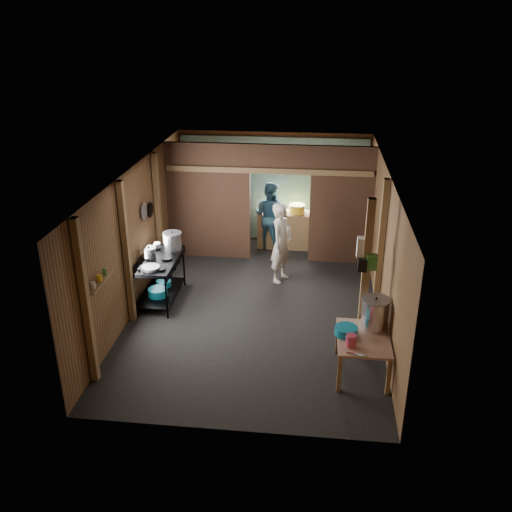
# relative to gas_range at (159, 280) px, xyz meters

# --- Properties ---
(floor) EXTENTS (4.50, 7.00, 0.00)m
(floor) POSITION_rel_gas_range_xyz_m (1.88, 0.02, -0.43)
(floor) COLOR black
(floor) RESTS_ON ground
(ceiling) EXTENTS (4.50, 7.00, 0.00)m
(ceiling) POSITION_rel_gas_range_xyz_m (1.88, 0.02, 2.17)
(ceiling) COLOR #47413D
(ceiling) RESTS_ON ground
(wall_back) EXTENTS (4.50, 0.00, 2.60)m
(wall_back) POSITION_rel_gas_range_xyz_m (1.88, 3.52, 0.87)
(wall_back) COLOR brown
(wall_back) RESTS_ON ground
(wall_front) EXTENTS (4.50, 0.00, 2.60)m
(wall_front) POSITION_rel_gas_range_xyz_m (1.88, -3.48, 0.87)
(wall_front) COLOR brown
(wall_front) RESTS_ON ground
(wall_left) EXTENTS (0.00, 7.00, 2.60)m
(wall_left) POSITION_rel_gas_range_xyz_m (-0.37, 0.02, 0.87)
(wall_left) COLOR brown
(wall_left) RESTS_ON ground
(wall_right) EXTENTS (0.00, 7.00, 2.60)m
(wall_right) POSITION_rel_gas_range_xyz_m (4.13, 0.02, 0.87)
(wall_right) COLOR brown
(wall_right) RESTS_ON ground
(partition_left) EXTENTS (1.85, 0.10, 2.60)m
(partition_left) POSITION_rel_gas_range_xyz_m (0.55, 2.22, 0.87)
(partition_left) COLOR #492F1F
(partition_left) RESTS_ON floor
(partition_right) EXTENTS (1.35, 0.10, 2.60)m
(partition_right) POSITION_rel_gas_range_xyz_m (3.46, 2.22, 0.87)
(partition_right) COLOR #492F1F
(partition_right) RESTS_ON floor
(partition_header) EXTENTS (1.30, 0.10, 0.60)m
(partition_header) POSITION_rel_gas_range_xyz_m (2.13, 2.22, 1.87)
(partition_header) COLOR #492F1F
(partition_header) RESTS_ON wall_back
(turquoise_panel) EXTENTS (4.40, 0.06, 2.50)m
(turquoise_panel) POSITION_rel_gas_range_xyz_m (1.88, 3.46, 0.82)
(turquoise_panel) COLOR #74ABA7
(turquoise_panel) RESTS_ON wall_back
(back_counter) EXTENTS (1.20, 0.50, 0.85)m
(back_counter) POSITION_rel_gas_range_xyz_m (2.18, 2.97, -0.01)
(back_counter) COLOR brown
(back_counter) RESTS_ON floor
(wall_clock) EXTENTS (0.20, 0.03, 0.20)m
(wall_clock) POSITION_rel_gas_range_xyz_m (2.13, 3.42, 1.47)
(wall_clock) COLOR silver
(wall_clock) RESTS_ON wall_back
(post_left_a) EXTENTS (0.10, 0.12, 2.60)m
(post_left_a) POSITION_rel_gas_range_xyz_m (-0.30, -2.58, 0.87)
(post_left_a) COLOR brown
(post_left_a) RESTS_ON floor
(post_left_b) EXTENTS (0.10, 0.12, 2.60)m
(post_left_b) POSITION_rel_gas_range_xyz_m (-0.30, -0.78, 0.87)
(post_left_b) COLOR brown
(post_left_b) RESTS_ON floor
(post_left_c) EXTENTS (0.10, 0.12, 2.60)m
(post_left_c) POSITION_rel_gas_range_xyz_m (-0.30, 1.22, 0.87)
(post_left_c) COLOR brown
(post_left_c) RESTS_ON floor
(post_right) EXTENTS (0.10, 0.12, 2.60)m
(post_right) POSITION_rel_gas_range_xyz_m (4.06, -0.18, 0.87)
(post_right) COLOR brown
(post_right) RESTS_ON floor
(post_free) EXTENTS (0.12, 0.12, 2.60)m
(post_free) POSITION_rel_gas_range_xyz_m (3.73, -1.28, 0.87)
(post_free) COLOR brown
(post_free) RESTS_ON floor
(cross_beam) EXTENTS (4.40, 0.12, 0.12)m
(cross_beam) POSITION_rel_gas_range_xyz_m (1.88, 2.17, 1.62)
(cross_beam) COLOR brown
(cross_beam) RESTS_ON wall_left
(pan_lid_big) EXTENTS (0.03, 0.34, 0.34)m
(pan_lid_big) POSITION_rel_gas_range_xyz_m (-0.33, 0.42, 1.22)
(pan_lid_big) COLOR gray
(pan_lid_big) RESTS_ON wall_left
(pan_lid_small) EXTENTS (0.03, 0.30, 0.30)m
(pan_lid_small) POSITION_rel_gas_range_xyz_m (-0.33, 0.82, 1.12)
(pan_lid_small) COLOR black
(pan_lid_small) RESTS_ON wall_left
(wall_shelf) EXTENTS (0.14, 0.80, 0.03)m
(wall_shelf) POSITION_rel_gas_range_xyz_m (-0.27, -2.08, 0.97)
(wall_shelf) COLOR brown
(wall_shelf) RESTS_ON wall_left
(jar_white) EXTENTS (0.07, 0.07, 0.10)m
(jar_white) POSITION_rel_gas_range_xyz_m (-0.27, -2.33, 1.03)
(jar_white) COLOR silver
(jar_white) RESTS_ON wall_shelf
(jar_yellow) EXTENTS (0.08, 0.08, 0.10)m
(jar_yellow) POSITION_rel_gas_range_xyz_m (-0.27, -2.08, 1.03)
(jar_yellow) COLOR yellow
(jar_yellow) RESTS_ON wall_shelf
(jar_green) EXTENTS (0.06, 0.06, 0.10)m
(jar_green) POSITION_rel_gas_range_xyz_m (-0.27, -1.86, 1.03)
(jar_green) COLOR #357C2F
(jar_green) RESTS_ON wall_shelf
(bag_white) EXTENTS (0.22, 0.15, 0.32)m
(bag_white) POSITION_rel_gas_range_xyz_m (3.68, -1.20, 1.35)
(bag_white) COLOR silver
(bag_white) RESTS_ON post_free
(bag_green) EXTENTS (0.16, 0.12, 0.24)m
(bag_green) POSITION_rel_gas_range_xyz_m (3.80, -1.34, 1.17)
(bag_green) COLOR #357C2F
(bag_green) RESTS_ON post_free
(bag_black) EXTENTS (0.14, 0.10, 0.20)m
(bag_black) POSITION_rel_gas_range_xyz_m (3.66, -1.36, 1.12)
(bag_black) COLOR black
(bag_black) RESTS_ON post_free
(gas_range) EXTENTS (0.76, 1.47, 0.87)m
(gas_range) POSITION_rel_gas_range_xyz_m (0.00, 0.00, 0.00)
(gas_range) COLOR black
(gas_range) RESTS_ON floor
(prep_table) EXTENTS (0.78, 1.08, 0.64)m
(prep_table) POSITION_rel_gas_range_xyz_m (3.71, -1.96, -0.12)
(prep_table) COLOR #AA7A66
(prep_table) RESTS_ON floor
(stove_pot_large) EXTENTS (0.40, 0.40, 0.37)m
(stove_pot_large) POSITION_rel_gas_range_xyz_m (0.17, 0.49, 0.60)
(stove_pot_large) COLOR silver
(stove_pot_large) RESTS_ON gas_range
(stove_pot_med) EXTENTS (0.27, 0.27, 0.23)m
(stove_pot_med) POSITION_rel_gas_range_xyz_m (-0.17, 0.03, 0.53)
(stove_pot_med) COLOR silver
(stove_pot_med) RESTS_ON gas_range
(stove_saucepan) EXTENTS (0.20, 0.20, 0.10)m
(stove_saucepan) POSITION_rel_gas_range_xyz_m (-0.17, 0.53, 0.48)
(stove_saucepan) COLOR silver
(stove_saucepan) RESTS_ON gas_range
(frying_pan) EXTENTS (0.51, 0.63, 0.08)m
(frying_pan) POSITION_rel_gas_range_xyz_m (0.00, -0.46, 0.46)
(frying_pan) COLOR gray
(frying_pan) RESTS_ON gas_range
(blue_tub_front) EXTENTS (0.37, 0.37, 0.15)m
(blue_tub_front) POSITION_rel_gas_range_xyz_m (0.00, -0.16, -0.19)
(blue_tub_front) COLOR #107289
(blue_tub_front) RESTS_ON gas_range
(blue_tub_back) EXTENTS (0.29, 0.29, 0.12)m
(blue_tub_back) POSITION_rel_gas_range_xyz_m (0.00, 0.26, -0.21)
(blue_tub_back) COLOR #107289
(blue_tub_back) RESTS_ON gas_range
(stock_pot) EXTENTS (0.45, 0.45, 0.51)m
(stock_pot) POSITION_rel_gas_range_xyz_m (3.89, -1.65, 0.44)
(stock_pot) COLOR silver
(stock_pot) RESTS_ON prep_table
(wash_basin) EXTENTS (0.36, 0.36, 0.13)m
(wash_basin) POSITION_rel_gas_range_xyz_m (3.45, -1.92, 0.27)
(wash_basin) COLOR #107289
(wash_basin) RESTS_ON prep_table
(pink_bucket) EXTENTS (0.21, 0.21, 0.19)m
(pink_bucket) POSITION_rel_gas_range_xyz_m (3.51, -2.24, 0.30)
(pink_bucket) COLOR #B53854
(pink_bucket) RESTS_ON prep_table
(knife) EXTENTS (0.30, 0.11, 0.01)m
(knife) POSITION_rel_gas_range_xyz_m (3.58, -2.45, 0.21)
(knife) COLOR silver
(knife) RESTS_ON prep_table
(yellow_tub) EXTENTS (0.36, 0.36, 0.20)m
(yellow_tub) POSITION_rel_gas_range_xyz_m (2.48, 2.97, 0.52)
(yellow_tub) COLOR yellow
(yellow_tub) RESTS_ON back_counter
(red_cup) EXTENTS (0.13, 0.13, 0.15)m
(red_cup) POSITION_rel_gas_range_xyz_m (1.79, 2.97, 0.49)
(red_cup) COLOR #8E0405
(red_cup) RESTS_ON back_counter
(cook) EXTENTS (0.61, 0.72, 1.67)m
(cook) POSITION_rel_gas_range_xyz_m (2.25, 1.15, 0.40)
(cook) COLOR beige
(cook) RESTS_ON floor
(worker_back) EXTENTS (0.95, 0.86, 1.60)m
(worker_back) POSITION_rel_gas_range_xyz_m (1.86, 2.86, 0.36)
(worker_back) COLOR #2B576E
(worker_back) RESTS_ON floor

